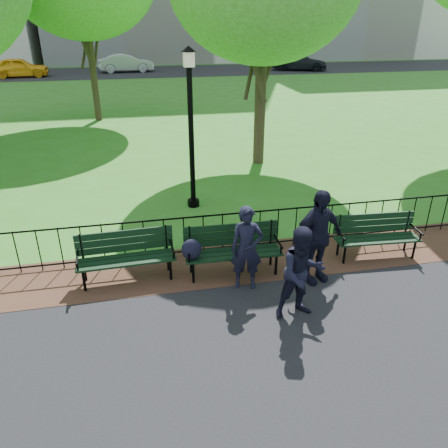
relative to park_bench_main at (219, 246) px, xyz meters
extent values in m
plane|color=#336A1C|center=(0.84, -1.16, -0.63)|extent=(120.00, 120.00, 0.00)
cube|color=#3D2419|center=(0.84, 0.34, -0.61)|extent=(60.00, 1.60, 0.01)
cube|color=black|center=(0.84, 33.84, -0.62)|extent=(70.00, 9.00, 0.01)
cylinder|color=black|center=(0.84, 0.84, 0.25)|extent=(24.00, 0.04, 0.04)
cylinder|color=black|center=(0.84, 0.84, -0.51)|extent=(24.00, 0.04, 0.04)
cylinder|color=black|center=(0.84, 0.84, -0.18)|extent=(0.02, 0.02, 0.90)
cube|color=black|center=(0.28, -0.04, -0.17)|extent=(1.85, 0.54, 0.04)
cube|color=black|center=(0.29, 0.22, 0.18)|extent=(1.84, 0.08, 0.46)
cylinder|color=black|center=(-0.52, -0.21, -0.40)|extent=(0.05, 0.05, 0.46)
cylinder|color=black|center=(1.07, -0.25, -0.40)|extent=(0.05, 0.05, 0.46)
cylinder|color=black|center=(-0.51, 0.16, -0.40)|extent=(0.05, 0.05, 0.46)
cylinder|color=black|center=(1.08, 0.12, -0.40)|extent=(0.05, 0.05, 0.46)
cylinder|color=black|center=(-0.59, -0.02, 0.02)|extent=(0.06, 0.57, 0.04)
cylinder|color=black|center=(1.15, -0.07, 0.02)|extent=(0.06, 0.57, 0.04)
ellipsoid|color=black|center=(-0.53, -0.13, 0.06)|extent=(0.38, 0.27, 0.41)
cube|color=black|center=(-1.71, 0.14, -0.18)|extent=(1.82, 0.55, 0.04)
cube|color=black|center=(-1.72, 0.40, 0.17)|extent=(1.80, 0.11, 0.45)
cylinder|color=black|center=(-2.48, -0.08, -0.40)|extent=(0.05, 0.05, 0.45)
cylinder|color=black|center=(-0.92, -0.01, -0.40)|extent=(0.05, 0.05, 0.45)
cylinder|color=black|center=(-2.50, 0.28, -0.40)|extent=(0.05, 0.05, 0.45)
cylinder|color=black|center=(-0.94, 0.35, -0.40)|extent=(0.05, 0.05, 0.45)
cylinder|color=black|center=(-2.56, 0.10, 0.00)|extent=(0.06, 0.56, 0.04)
cylinder|color=black|center=(-0.86, 0.17, 0.00)|extent=(0.06, 0.56, 0.04)
cube|color=black|center=(3.29, -0.01, -0.20)|extent=(1.74, 0.57, 0.04)
cube|color=black|center=(3.31, 0.24, 0.13)|extent=(1.71, 0.15, 0.43)
cylinder|color=black|center=(2.54, -0.13, -0.41)|extent=(0.05, 0.05, 0.43)
cylinder|color=black|center=(4.02, -0.23, -0.41)|extent=(0.05, 0.05, 0.43)
cylinder|color=black|center=(2.56, 0.21, -0.41)|extent=(0.05, 0.05, 0.43)
cylinder|color=black|center=(4.04, 0.11, -0.41)|extent=(0.05, 0.05, 0.43)
cylinder|color=black|center=(2.48, 0.05, -0.03)|extent=(0.07, 0.53, 0.04)
cylinder|color=black|center=(4.09, -0.06, -0.03)|extent=(0.07, 0.53, 0.04)
cylinder|color=black|center=(0.00, 3.43, -0.54)|extent=(0.31, 0.31, 0.18)
cylinder|color=black|center=(0.00, 3.43, 1.13)|extent=(0.13, 0.13, 3.52)
cube|color=beige|center=(0.00, 3.43, 3.00)|extent=(0.24, 0.24, 0.33)
cone|color=black|center=(0.00, 3.43, 3.22)|extent=(0.35, 0.35, 0.13)
cylinder|color=#2D2116|center=(2.69, 6.71, 1.07)|extent=(0.35, 0.35, 3.39)
cylinder|color=#2D2116|center=(-2.94, 14.63, 1.26)|extent=(0.31, 0.31, 3.77)
imported|color=black|center=(0.41, -0.50, 0.17)|extent=(0.64, 0.48, 1.57)
imported|color=black|center=(1.06, -1.50, 0.19)|extent=(0.80, 0.46, 1.60)
imported|color=black|center=(1.71, -0.55, 0.29)|extent=(1.13, 0.69, 1.81)
imported|color=yellow|center=(-9.83, 32.02, 0.13)|extent=(4.52, 2.11, 1.50)
imported|color=#A9ADB1|center=(-1.51, 33.80, 0.15)|extent=(4.74, 1.96, 1.53)
imported|color=black|center=(13.64, 32.07, 0.10)|extent=(5.33, 3.68, 1.43)
camera|label=1|loc=(-1.37, -7.06, 3.92)|focal=35.00mm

